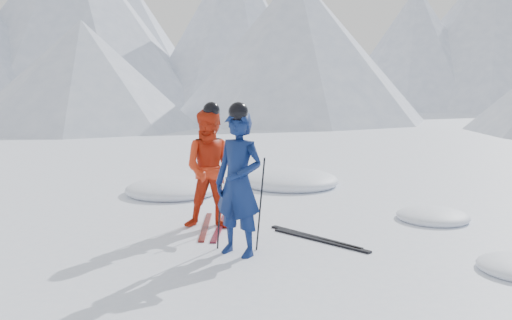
# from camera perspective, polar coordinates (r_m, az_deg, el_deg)

# --- Properties ---
(ground) EXTENTS (160.00, 160.00, 0.00)m
(ground) POSITION_cam_1_polar(r_m,az_deg,el_deg) (8.14, 9.20, -8.46)
(ground) COLOR white
(ground) RESTS_ON ground
(mountain_range) EXTENTS (106.15, 62.94, 15.53)m
(mountain_range) POSITION_cam_1_polar(r_m,az_deg,el_deg) (43.68, 19.04, 13.46)
(mountain_range) COLOR #B2BCD1
(mountain_range) RESTS_ON ground
(skier_blue) EXTENTS (0.83, 0.70, 1.95)m
(skier_blue) POSITION_cam_1_polar(r_m,az_deg,el_deg) (7.23, -1.84, -2.50)
(skier_blue) COLOR #0D1E50
(skier_blue) RESTS_ON ground
(skier_red) EXTENTS (1.04, 0.88, 1.91)m
(skier_red) POSITION_cam_1_polar(r_m,az_deg,el_deg) (8.59, -4.65, -0.98)
(skier_red) COLOR red
(skier_red) RESTS_ON ground
(pole_blue_left) EXTENTS (0.13, 0.09, 1.30)m
(pole_blue_left) POSITION_cam_1_polar(r_m,az_deg,el_deg) (7.51, -3.81, -4.64)
(pole_blue_left) COLOR black
(pole_blue_left) RESTS_ON ground
(pole_blue_right) EXTENTS (0.13, 0.08, 1.30)m
(pole_blue_right) POSITION_cam_1_polar(r_m,az_deg,el_deg) (7.48, 0.48, -4.67)
(pole_blue_right) COLOR black
(pole_blue_right) RESTS_ON ground
(pole_red_left) EXTENTS (0.13, 0.10, 1.27)m
(pole_red_left) POSITION_cam_1_polar(r_m,az_deg,el_deg) (8.97, -6.03, -2.67)
(pole_red_left) COLOR black
(pole_red_left) RESTS_ON ground
(pole_red_right) EXTENTS (0.13, 0.09, 1.27)m
(pole_red_right) POSITION_cam_1_polar(r_m,az_deg,el_deg) (8.72, -2.45, -2.95)
(pole_red_right) COLOR black
(pole_red_right) RESTS_ON ground
(ski_worn_left) EXTENTS (0.45, 1.68, 0.03)m
(ski_worn_left) POSITION_cam_1_polar(r_m,az_deg,el_deg) (8.82, -5.33, -6.98)
(ski_worn_left) COLOR black
(ski_worn_left) RESTS_ON ground
(ski_worn_right) EXTENTS (0.33, 1.70, 0.03)m
(ski_worn_right) POSITION_cam_1_polar(r_m,az_deg,el_deg) (8.76, -3.82, -7.08)
(ski_worn_right) COLOR black
(ski_worn_right) RESTS_ON ground
(ski_loose_a) EXTENTS (1.46, 1.03, 0.03)m
(ski_loose_a) POSITION_cam_1_polar(r_m,az_deg,el_deg) (8.24, 6.16, -8.08)
(ski_loose_a) COLOR black
(ski_loose_a) RESTS_ON ground
(ski_loose_b) EXTENTS (1.49, 0.98, 0.03)m
(ski_loose_b) POSITION_cam_1_polar(r_m,az_deg,el_deg) (8.09, 6.77, -8.40)
(ski_loose_b) COLOR black
(ski_loose_b) RESTS_ON ground
(snow_lumps) EXTENTS (7.40, 6.73, 0.48)m
(snow_lumps) POSITION_cam_1_polar(r_m,az_deg,el_deg) (11.44, 1.03, -3.53)
(snow_lumps) COLOR white
(snow_lumps) RESTS_ON ground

